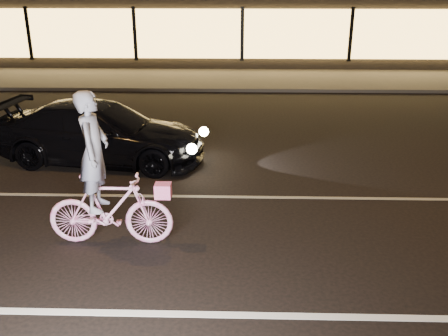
{
  "coord_description": "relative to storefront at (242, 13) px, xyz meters",
  "views": [
    {
      "loc": [
        -0.16,
        -6.56,
        3.91
      ],
      "look_at": [
        -0.36,
        0.6,
        1.13
      ],
      "focal_mm": 40.0,
      "sensor_mm": 36.0,
      "label": 1
    }
  ],
  "objects": [
    {
      "name": "cyclist",
      "position": [
        -2.13,
        -18.74,
        -1.29
      ],
      "size": [
        1.92,
        0.66,
        2.41
      ],
      "rotation": [
        0.0,
        0.0,
        1.57
      ],
      "color": "#E2389A",
      "rests_on": "ground"
    },
    {
      "name": "ground",
      "position": [
        0.0,
        -18.97,
        -2.15
      ],
      "size": [
        90.0,
        90.0,
        0.0
      ],
      "primitive_type": "plane",
      "color": "black",
      "rests_on": "ground"
    },
    {
      "name": "storefront",
      "position": [
        0.0,
        0.0,
        0.0
      ],
      "size": [
        25.4,
        8.42,
        4.2
      ],
      "color": "black",
      "rests_on": "ground"
    },
    {
      "name": "lane_stripe_near",
      "position": [
        0.0,
        -20.47,
        -2.14
      ],
      "size": [
        60.0,
        0.12,
        0.01
      ],
      "primitive_type": "cube",
      "color": "silver",
      "rests_on": "ground"
    },
    {
      "name": "sedan",
      "position": [
        -3.16,
        -15.07,
        -1.49
      ],
      "size": [
        4.77,
        2.45,
        1.32
      ],
      "rotation": [
        0.0,
        0.0,
        1.44
      ],
      "color": "black",
      "rests_on": "ground"
    },
    {
      "name": "sidewalk",
      "position": [
        0.0,
        -5.97,
        -2.09
      ],
      "size": [
        30.0,
        4.0,
        0.12
      ],
      "primitive_type": "cube",
      "color": "#383533",
      "rests_on": "ground"
    },
    {
      "name": "lane_stripe_far",
      "position": [
        0.0,
        -16.97,
        -2.14
      ],
      "size": [
        60.0,
        0.1,
        0.01
      ],
      "primitive_type": "cube",
      "color": "gray",
      "rests_on": "ground"
    }
  ]
}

